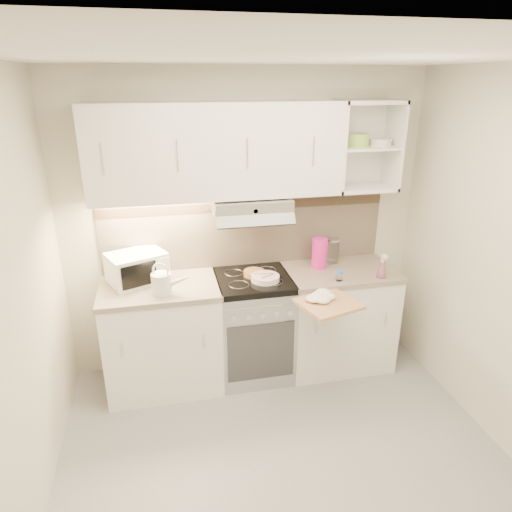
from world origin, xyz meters
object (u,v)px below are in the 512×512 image
(electric_range, at_px, (253,326))
(plate_stack, at_px, (265,278))
(pink_pitcher, at_px, (319,253))
(cutting_board, at_px, (328,304))
(watering_can, at_px, (163,283))
(glass_jar, at_px, (332,250))
(microwave, at_px, (137,268))
(spray_bottle, at_px, (382,268))

(electric_range, xyz_separation_m, plate_stack, (0.08, -0.08, 0.47))
(pink_pitcher, relative_size, cutting_board, 0.64)
(watering_can, distance_m, glass_jar, 1.49)
(plate_stack, relative_size, glass_jar, 1.03)
(watering_can, xyz_separation_m, plate_stack, (0.80, 0.07, -0.07))
(pink_pitcher, bearing_deg, plate_stack, -176.37)
(plate_stack, relative_size, cutting_board, 0.57)
(electric_range, distance_m, plate_stack, 0.48)
(glass_jar, relative_size, cutting_board, 0.55)
(plate_stack, relative_size, pink_pitcher, 0.88)
(microwave, relative_size, pink_pitcher, 1.97)
(electric_range, xyz_separation_m, spray_bottle, (1.01, -0.22, 0.53))
(electric_range, relative_size, spray_bottle, 4.23)
(plate_stack, xyz_separation_m, pink_pitcher, (0.51, 0.17, 0.11))
(spray_bottle, bearing_deg, microwave, 179.90)
(watering_can, distance_m, cutting_board, 1.23)
(plate_stack, height_order, cutting_board, plate_stack)
(microwave, bearing_deg, glass_jar, -21.63)
(electric_range, distance_m, glass_jar, 0.94)
(cutting_board, bearing_deg, watering_can, 146.12)
(electric_range, height_order, glass_jar, glass_jar)
(electric_range, height_order, plate_stack, plate_stack)
(glass_jar, bearing_deg, microwave, -178.15)
(watering_can, relative_size, spray_bottle, 1.32)
(electric_range, bearing_deg, watering_can, -168.52)
(pink_pitcher, bearing_deg, microwave, 164.16)
(watering_can, bearing_deg, microwave, 147.98)
(electric_range, xyz_separation_m, pink_pitcher, (0.59, 0.09, 0.58))
(plate_stack, xyz_separation_m, glass_jar, (0.66, 0.25, 0.09))
(microwave, distance_m, pink_pitcher, 1.50)
(microwave, relative_size, watering_can, 1.82)
(plate_stack, distance_m, glass_jar, 0.71)
(microwave, relative_size, cutting_board, 1.27)
(glass_jar, bearing_deg, pink_pitcher, -151.49)
(plate_stack, bearing_deg, cutting_board, -49.96)
(electric_range, bearing_deg, microwave, 172.71)
(spray_bottle, height_order, cutting_board, spray_bottle)
(plate_stack, height_order, pink_pitcher, pink_pitcher)
(microwave, height_order, pink_pitcher, pink_pitcher)
(pink_pitcher, bearing_deg, glass_jar, 13.69)
(spray_bottle, bearing_deg, cutting_board, -142.07)
(spray_bottle, bearing_deg, watering_can, -172.61)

